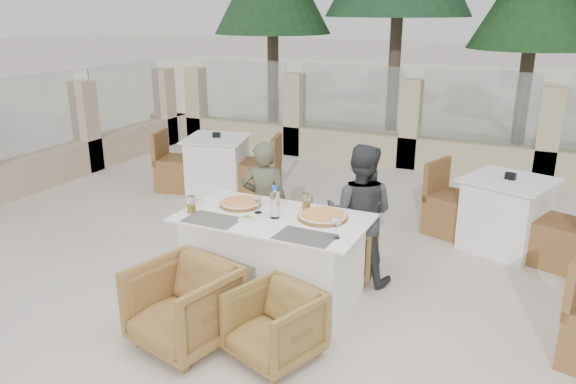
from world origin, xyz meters
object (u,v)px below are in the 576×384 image
at_px(diner_right, 360,214).
at_px(pizza_right, 323,216).
at_px(wine_glass_corner, 336,227).
at_px(armchair_far_left, 279,230).
at_px(bg_table_b, 506,214).
at_px(armchair_far_right, 343,245).
at_px(bg_table_a, 218,165).
at_px(armchair_near_left, 184,306).
at_px(pizza_left, 240,203).
at_px(armchair_near_right, 274,325).
at_px(olive_dish, 247,218).
at_px(wine_glass_centre, 258,203).
at_px(beer_glass_left, 191,204).
at_px(diner_left, 264,203).
at_px(beer_glass_right, 306,201).
at_px(water_bottle, 275,202).
at_px(dining_table, 273,258).

bearing_deg(diner_right, pizza_right, 66.64).
distance_m(wine_glass_corner, armchair_far_left, 1.49).
xyz_separation_m(diner_right, bg_table_b, (1.17, 1.34, -0.27)).
xyz_separation_m(armchair_far_right, bg_table_a, (-2.43, 1.66, 0.10)).
xyz_separation_m(armchair_near_left, bg_table_b, (2.03, 2.91, 0.07)).
bearing_deg(pizza_right, bg_table_b, 54.38).
bearing_deg(bg_table_a, bg_table_b, -20.43).
xyz_separation_m(pizza_left, armchair_near_right, (0.78, -0.92, -0.53)).
relative_size(pizza_right, diner_right, 0.32).
distance_m(olive_dish, armchair_near_left, 0.89).
distance_m(armchair_far_left, bg_table_b, 2.39).
distance_m(wine_glass_centre, olive_dish, 0.22).
bearing_deg(beer_glass_left, pizza_right, 17.28).
xyz_separation_m(armchair_far_left, armchair_far_right, (0.70, -0.05, -0.01)).
height_order(wine_glass_corner, armchair_far_right, wine_glass_corner).
distance_m(wine_glass_centre, diner_left, 0.72).
relative_size(armchair_far_right, armchair_near_right, 1.08).
bearing_deg(armchair_far_left, armchair_far_right, 155.49).
xyz_separation_m(armchair_far_left, bg_table_a, (-1.72, 1.61, 0.08)).
xyz_separation_m(wine_glass_centre, diner_left, (-0.26, 0.62, -0.24)).
distance_m(diner_right, bg_table_a, 3.14).
xyz_separation_m(pizza_left, armchair_far_right, (0.77, 0.61, -0.51)).
relative_size(beer_glass_right, armchair_near_right, 0.25).
bearing_deg(beer_glass_left, beer_glass_right, 30.02).
distance_m(armchair_far_left, diner_right, 0.96).
height_order(beer_glass_right, bg_table_b, beer_glass_right).
distance_m(beer_glass_left, bg_table_b, 3.30).
height_order(pizza_left, armchair_near_left, pizza_left).
height_order(water_bottle, armchair_near_right, water_bottle).
bearing_deg(armchair_near_right, armchair_far_right, 110.71).
bearing_deg(diner_right, beer_glass_left, 28.68).
relative_size(armchair_far_right, bg_table_b, 0.38).
height_order(wine_glass_corner, diner_right, diner_right).
bearing_deg(armchair_near_left, armchair_far_left, 104.56).
xyz_separation_m(wine_glass_corner, diner_left, (-1.06, 0.86, -0.24)).
distance_m(wine_glass_centre, bg_table_a, 3.06).
xyz_separation_m(dining_table, armchair_far_right, (0.38, 0.73, -0.10)).
relative_size(wine_glass_corner, beer_glass_left, 1.25).
xyz_separation_m(dining_table, armchair_far_left, (-0.32, 0.78, -0.08)).
distance_m(pizza_right, wine_glass_corner, 0.43).
distance_m(dining_table, olive_dish, 0.47).
height_order(olive_dish, armchair_far_right, olive_dish).
bearing_deg(bg_table_a, pizza_left, -68.29).
relative_size(beer_glass_left, armchair_far_left, 0.22).
xyz_separation_m(armchair_far_right, diner_left, (-0.80, -0.08, 0.33)).
xyz_separation_m(wine_glass_centre, wine_glass_corner, (0.80, -0.24, 0.00)).
bearing_deg(pizza_right, wine_glass_centre, -169.48).
height_order(wine_glass_corner, bg_table_a, wine_glass_corner).
xyz_separation_m(beer_glass_right, armchair_far_left, (-0.50, 0.49, -0.54)).
bearing_deg(dining_table, armchair_far_left, 112.24).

